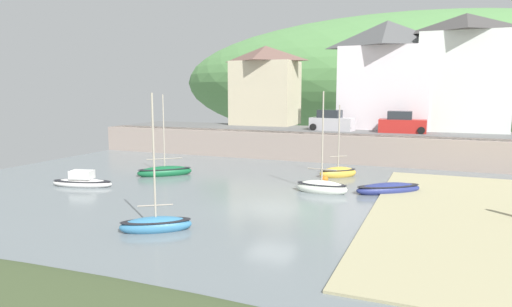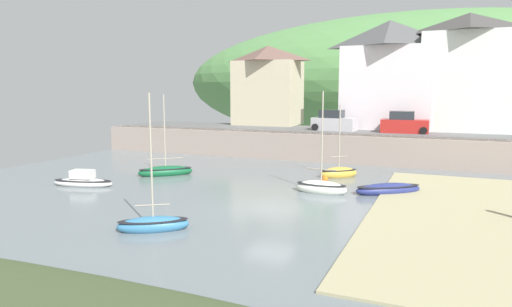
# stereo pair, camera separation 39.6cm
# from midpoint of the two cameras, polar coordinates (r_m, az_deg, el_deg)

# --- Properties ---
(ground) EXTENTS (48.00, 41.00, 0.61)m
(ground) POSITION_cam_midpoint_polar(r_m,az_deg,el_deg) (15.53, -5.70, -15.15)
(ground) COLOR slate
(quay_seawall) EXTENTS (48.00, 9.40, 2.40)m
(quay_seawall) POSITION_cam_midpoint_polar(r_m,az_deg,el_deg) (40.72, 10.98, 0.95)
(quay_seawall) COLOR gray
(quay_seawall) RESTS_ON ground
(hillside_backdrop) EXTENTS (80.00, 44.00, 21.14)m
(hillside_backdrop) POSITION_cam_midpoint_polar(r_m,az_deg,el_deg) (77.36, 20.41, 8.37)
(hillside_backdrop) COLOR #578D4D
(hillside_backdrop) RESTS_ON ground
(waterfront_building_left) EXTENTS (7.03, 5.42, 8.59)m
(waterfront_building_left) POSITION_cam_midpoint_polar(r_m,az_deg,el_deg) (50.70, 1.73, 8.59)
(waterfront_building_left) COLOR beige
(waterfront_building_left) RESTS_ON ground
(waterfront_building_centre) EXTENTS (8.89, 6.02, 10.56)m
(waterfront_building_centre) POSITION_cam_midpoint_polar(r_m,az_deg,el_deg) (47.61, 16.48, 9.51)
(waterfront_building_centre) COLOR white
(waterfront_building_centre) RESTS_ON ground
(waterfront_building_right) EXTENTS (8.19, 5.83, 10.83)m
(waterfront_building_right) POSITION_cam_midpoint_polar(r_m,az_deg,el_deg) (47.32, 25.08, 9.24)
(waterfront_building_right) COLOR white
(waterfront_building_right) RESTS_ON ground
(rowboat_small_beached) EXTENTS (2.91, 2.65, 5.39)m
(rowboat_small_beached) POSITION_cam_midpoint_polar(r_m,az_deg,el_deg) (33.40, 10.64, -2.37)
(rowboat_small_beached) COLOR gold
(rowboat_small_beached) RESTS_ON ground
(sailboat_white_hull) EXTENTS (3.24, 1.35, 6.39)m
(sailboat_white_hull) POSITION_cam_midpoint_polar(r_m,az_deg,el_deg) (28.22, 8.56, -4.21)
(sailboat_white_hull) COLOR white
(sailboat_white_hull) RESTS_ON ground
(sailboat_blue_trim) EXTENTS (3.27, 2.73, 6.31)m
(sailboat_blue_trim) POSITION_cam_midpoint_polar(r_m,az_deg,el_deg) (21.11, -12.23, -8.59)
(sailboat_blue_trim) COLOR teal
(sailboat_blue_trim) RESTS_ON ground
(sailboat_far_left) EXTENTS (3.80, 3.57, 6.11)m
(sailboat_far_left) POSITION_cam_midpoint_polar(r_m,az_deg,el_deg) (34.18, -10.93, -2.17)
(sailboat_far_left) COLOR #145C33
(sailboat_far_left) RESTS_ON ground
(sailboat_nearest_shore) EXTENTS (4.27, 2.15, 1.19)m
(sailboat_nearest_shore) POSITION_cam_midpoint_polar(r_m,az_deg,el_deg) (31.92, -20.54, -3.28)
(sailboat_nearest_shore) COLOR white
(sailboat_nearest_shore) RESTS_ON ground
(fishing_boat_green) EXTENTS (4.17, 3.49, 0.82)m
(fishing_boat_green) POSITION_cam_midpoint_polar(r_m,az_deg,el_deg) (28.92, 16.60, -4.31)
(fishing_boat_green) COLOR navy
(fishing_boat_green) RESTS_ON ground
(parked_car_near_slipway) EXTENTS (4.27, 2.15, 1.95)m
(parked_car_near_slipway) POSITION_cam_midpoint_polar(r_m,az_deg,el_deg) (43.99, 9.95, 3.92)
(parked_car_near_slipway) COLOR #BEBCC0
(parked_car_near_slipway) RESTS_ON ground
(parked_car_by_wall) EXTENTS (4.17, 1.88, 1.95)m
(parked_car_by_wall) POSITION_cam_midpoint_polar(r_m,az_deg,el_deg) (43.01, 18.30, 3.54)
(parked_car_by_wall) COLOR red
(parked_car_by_wall) RESTS_ON ground
(mooring_buoy) EXTENTS (0.46, 0.46, 0.46)m
(mooring_buoy) POSITION_cam_midpoint_polar(r_m,az_deg,el_deg) (31.68, 9.00, -3.23)
(mooring_buoy) COLOR orange
(mooring_buoy) RESTS_ON ground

